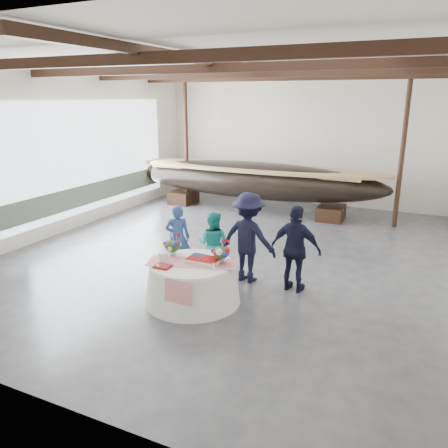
% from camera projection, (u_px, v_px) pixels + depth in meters
% --- Properties ---
extents(floor, '(10.00, 12.00, 0.01)m').
position_uv_depth(floor, '(231.00, 252.00, 10.80)').
color(floor, '#3D3D42').
rests_on(floor, ground).
extents(wall_back, '(10.00, 0.02, 4.50)m').
position_uv_depth(wall_back, '(300.00, 139.00, 15.40)').
color(wall_back, silver).
rests_on(wall_back, ground).
extents(wall_front, '(10.00, 0.02, 4.50)m').
position_uv_depth(wall_front, '(17.00, 230.00, 4.94)').
color(wall_front, silver).
rests_on(wall_front, ground).
extents(wall_left, '(0.02, 12.00, 4.50)m').
position_uv_depth(wall_left, '(68.00, 151.00, 12.18)').
color(wall_left, silver).
rests_on(wall_left, ground).
extents(ceiling, '(10.00, 12.00, 0.01)m').
position_uv_depth(ceiling, '(231.00, 59.00, 9.54)').
color(ceiling, white).
rests_on(ceiling, wall_back).
extents(pavilion_structure, '(9.80, 11.76, 4.50)m').
position_uv_depth(pavilion_structure, '(244.00, 83.00, 10.30)').
color(pavilion_structure, black).
rests_on(pavilion_structure, ground).
extents(open_bay, '(0.03, 7.00, 3.20)m').
position_uv_depth(open_bay, '(94.00, 161.00, 13.15)').
color(open_bay, silver).
rests_on(open_bay, ground).
extents(longboat_display, '(8.83, 1.77, 1.66)m').
position_uv_depth(longboat_display, '(252.00, 180.00, 14.45)').
color(longboat_display, black).
rests_on(longboat_display, ground).
extents(banquet_table, '(1.79, 1.79, 0.77)m').
position_uv_depth(banquet_table, '(193.00, 282.00, 8.13)').
color(banquet_table, silver).
rests_on(banquet_table, ground).
extents(tabletop_items, '(1.74, 1.05, 0.40)m').
position_uv_depth(tabletop_items, '(194.00, 252.00, 8.12)').
color(tabletop_items, red).
rests_on(tabletop_items, banquet_table).
extents(guest_woman_blue, '(0.64, 0.57, 1.48)m').
position_uv_depth(guest_woman_blue, '(178.00, 238.00, 9.53)').
color(guest_woman_blue, navy).
rests_on(guest_woman_blue, ground).
extents(guest_woman_teal, '(0.72, 0.58, 1.43)m').
position_uv_depth(guest_woman_teal, '(213.00, 244.00, 9.19)').
color(guest_woman_teal, teal).
rests_on(guest_woman_teal, ground).
extents(guest_man_left, '(1.28, 0.83, 1.87)m').
position_uv_depth(guest_man_left, '(248.00, 237.00, 8.93)').
color(guest_man_left, black).
rests_on(guest_man_left, ground).
extents(guest_man_right, '(1.06, 0.53, 1.73)m').
position_uv_depth(guest_man_right, '(296.00, 249.00, 8.45)').
color(guest_man_right, black).
rests_on(guest_man_right, ground).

